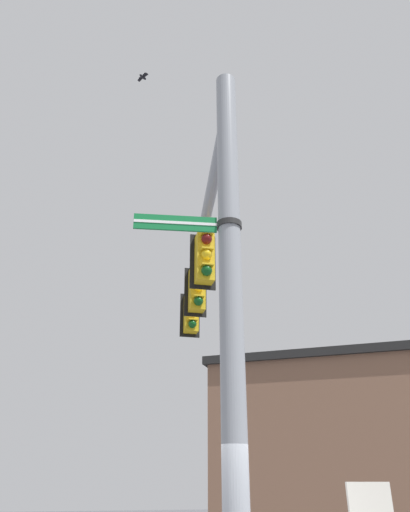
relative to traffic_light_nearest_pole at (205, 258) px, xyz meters
The scene contains 8 objects.
signal_pole 3.96m from the traffic_light_nearest_pole, 82.75° to the left, with size 0.30×0.30×7.84m, color gray.
mast_arm 1.25m from the traffic_light_nearest_pole, 97.05° to the right, with size 0.21×0.21×8.31m, color gray.
traffic_light_nearest_pole is the anchor object (origin of this frame).
traffic_light_mid_inner 1.77m from the traffic_light_nearest_pole, 97.20° to the right, with size 0.54×0.49×1.31m.
traffic_light_mid_outer 3.53m from the traffic_light_nearest_pole, 97.20° to the right, with size 0.54×0.49×1.31m.
street_name_sign 3.38m from the traffic_light_nearest_pole, 76.91° to the left, with size 1.43×0.34×0.22m.
bird_flying 4.28m from the traffic_light_nearest_pole, 22.55° to the left, with size 0.22×0.26×0.09m.
storefront_building 13.06m from the traffic_light_nearest_pole, 127.42° to the right, with size 11.48×11.56×6.41m.
Camera 1 is at (1.59, 5.40, 2.13)m, focal length 33.60 mm.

